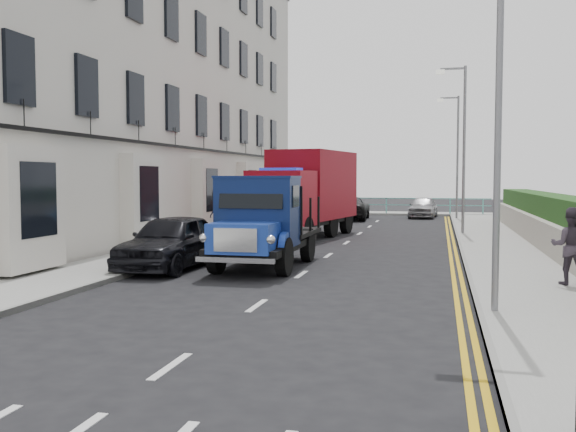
# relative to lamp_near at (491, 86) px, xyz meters

# --- Properties ---
(ground) EXTENTS (120.00, 120.00, 0.00)m
(ground) POSITION_rel_lamp_near_xyz_m (-4.18, 2.00, -4.00)
(ground) COLOR black
(ground) RESTS_ON ground
(pavement_west) EXTENTS (2.40, 38.00, 0.12)m
(pavement_west) POSITION_rel_lamp_near_xyz_m (-9.38, 11.00, -3.94)
(pavement_west) COLOR gray
(pavement_west) RESTS_ON ground
(pavement_east) EXTENTS (2.60, 38.00, 0.12)m
(pavement_east) POSITION_rel_lamp_near_xyz_m (1.12, 11.00, -3.94)
(pavement_east) COLOR gray
(pavement_east) RESTS_ON ground
(promenade) EXTENTS (30.00, 2.50, 0.12)m
(promenade) POSITION_rel_lamp_near_xyz_m (-4.18, 31.00, -3.94)
(promenade) COLOR gray
(promenade) RESTS_ON ground
(sea_plane) EXTENTS (120.00, 120.00, 0.00)m
(sea_plane) POSITION_rel_lamp_near_xyz_m (-4.18, 62.00, -4.00)
(sea_plane) COLOR slate
(sea_plane) RESTS_ON ground
(terrace_west) EXTENTS (6.31, 30.20, 14.25)m
(terrace_west) POSITION_rel_lamp_near_xyz_m (-13.65, 15.00, 3.17)
(terrace_west) COLOR beige
(terrace_west) RESTS_ON ground
(garden_east) EXTENTS (1.45, 28.00, 1.75)m
(garden_east) POSITION_rel_lamp_near_xyz_m (3.03, 11.00, -3.10)
(garden_east) COLOR #B2AD9E
(garden_east) RESTS_ON ground
(seafront_railing) EXTENTS (13.00, 0.08, 1.11)m
(seafront_railing) POSITION_rel_lamp_near_xyz_m (-4.18, 30.20, -3.42)
(seafront_railing) COLOR #59B2A5
(seafront_railing) RESTS_ON ground
(lamp_near) EXTENTS (1.23, 0.18, 7.00)m
(lamp_near) POSITION_rel_lamp_near_xyz_m (0.00, 0.00, 0.00)
(lamp_near) COLOR slate
(lamp_near) RESTS_ON ground
(lamp_mid) EXTENTS (1.23, 0.18, 7.00)m
(lamp_mid) POSITION_rel_lamp_near_xyz_m (0.00, 16.00, 0.00)
(lamp_mid) COLOR slate
(lamp_mid) RESTS_ON ground
(lamp_far) EXTENTS (1.23, 0.18, 7.00)m
(lamp_far) POSITION_rel_lamp_near_xyz_m (0.00, 26.00, 0.00)
(lamp_far) COLOR slate
(lamp_far) RESTS_ON ground
(bedford_lorry) EXTENTS (2.12, 5.17, 2.43)m
(bedford_lorry) POSITION_rel_lamp_near_xyz_m (-5.41, 4.52, -2.88)
(bedford_lorry) COLOR black
(bedford_lorry) RESTS_ON ground
(red_lorry) EXTENTS (3.32, 6.97, 3.51)m
(red_lorry) POSITION_rel_lamp_near_xyz_m (-6.08, 13.96, -2.13)
(red_lorry) COLOR black
(red_lorry) RESTS_ON ground
(parked_car_front) EXTENTS (1.86, 4.33, 1.46)m
(parked_car_front) POSITION_rel_lamp_near_xyz_m (-7.78, 4.27, -3.27)
(parked_car_front) COLOR black
(parked_car_front) RESTS_ON ground
(parked_car_mid) EXTENTS (1.64, 4.30, 1.40)m
(parked_car_mid) POSITION_rel_lamp_near_xyz_m (-6.78, 9.00, -3.30)
(parked_car_mid) COLOR #5B8FC3
(parked_car_mid) RESTS_ON ground
(parked_car_rear) EXTENTS (2.11, 4.85, 1.39)m
(parked_car_rear) POSITION_rel_lamp_near_xyz_m (-7.40, 14.82, -3.30)
(parked_car_rear) COLOR #A2A2A7
(parked_car_rear) RESTS_ON ground
(seafront_car_left) EXTENTS (2.44, 4.90, 1.34)m
(seafront_car_left) POSITION_rel_lamp_near_xyz_m (-5.93, 25.07, -3.33)
(seafront_car_left) COLOR black
(seafront_car_left) RESTS_ON ground
(seafront_car_right) EXTENTS (1.81, 3.90, 1.29)m
(seafront_car_right) POSITION_rel_lamp_near_xyz_m (-1.78, 27.68, -3.35)
(seafront_car_right) COLOR #9C9BA0
(seafront_car_right) RESTS_ON ground
(pedestrian_east_far) EXTENTS (0.92, 0.78, 1.67)m
(pedestrian_east_far) POSITION_rel_lamp_near_xyz_m (1.92, 3.19, -3.04)
(pedestrian_east_far) COLOR #3A313C
(pedestrian_east_far) RESTS_ON pavement_east
(pedestrian_west_near) EXTENTS (1.04, 0.85, 1.65)m
(pedestrian_west_near) POSITION_rel_lamp_near_xyz_m (-8.91, 11.66, -3.05)
(pedestrian_west_near) COLOR black
(pedestrian_west_near) RESTS_ON pavement_west
(pedestrian_west_far) EXTENTS (0.90, 0.59, 1.82)m
(pedestrian_west_far) POSITION_rel_lamp_near_xyz_m (-9.97, 15.12, -2.97)
(pedestrian_west_far) COLOR #3D2F2C
(pedestrian_west_far) RESTS_ON pavement_west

